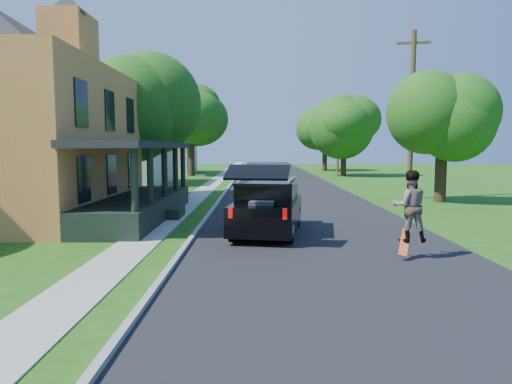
{
  "coord_description": "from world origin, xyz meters",
  "views": [
    {
      "loc": [
        -1.97,
        -12.69,
        2.89
      ],
      "look_at": [
        -2.03,
        3.0,
        1.36
      ],
      "focal_mm": 32.0,
      "sensor_mm": 36.0,
      "label": 1
    }
  ],
  "objects_px": {
    "black_suv": "(268,206)",
    "tree_right_near": "(442,110)",
    "utility_pole_near": "(411,113)",
    "skateboarder": "(410,206)"
  },
  "relations": [
    {
      "from": "black_suv",
      "to": "utility_pole_near",
      "type": "bearing_deg",
      "value": 60.85
    },
    {
      "from": "black_suv",
      "to": "tree_right_near",
      "type": "bearing_deg",
      "value": 52.68
    },
    {
      "from": "utility_pole_near",
      "to": "skateboarder",
      "type": "bearing_deg",
      "value": -98.05
    },
    {
      "from": "skateboarder",
      "to": "utility_pole_near",
      "type": "xyz_separation_m",
      "value": [
        4.71,
        14.22,
        3.47
      ]
    },
    {
      "from": "skateboarder",
      "to": "tree_right_near",
      "type": "bearing_deg",
      "value": -110.57
    },
    {
      "from": "black_suv",
      "to": "skateboarder",
      "type": "distance_m",
      "value": 5.05
    },
    {
      "from": "skateboarder",
      "to": "tree_right_near",
      "type": "xyz_separation_m",
      "value": [
        5.77,
        12.57,
        3.49
      ]
    },
    {
      "from": "black_suv",
      "to": "skateboarder",
      "type": "height_order",
      "value": "black_suv"
    },
    {
      "from": "black_suv",
      "to": "tree_right_near",
      "type": "relative_size",
      "value": 0.72
    },
    {
      "from": "tree_right_near",
      "to": "utility_pole_near",
      "type": "relative_size",
      "value": 0.79
    }
  ]
}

